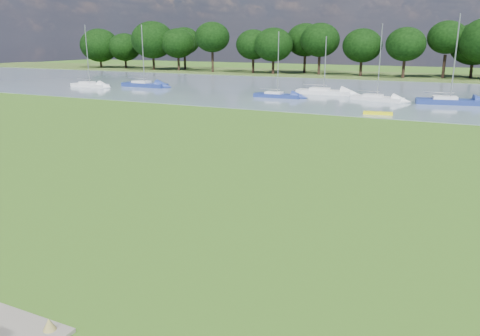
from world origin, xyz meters
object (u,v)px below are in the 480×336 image
at_px(kayak, 378,113).
at_px(sailboat_6, 376,97).
at_px(sailboat_0, 144,83).
at_px(sailboat_5, 449,99).
at_px(sailboat_4, 323,91).
at_px(sailboat_3, 277,94).
at_px(sailboat_8, 89,84).

distance_m(kayak, sailboat_6, 10.46).
bearing_deg(sailboat_0, kayak, -17.31).
bearing_deg(sailboat_5, sailboat_4, 155.82).
height_order(sailboat_5, sailboat_6, sailboat_5).
bearing_deg(sailboat_6, sailboat_0, -170.08).
xyz_separation_m(sailboat_4, sailboat_6, (7.11, -3.68, -0.02)).
height_order(kayak, sailboat_4, sailboat_4).
bearing_deg(sailboat_5, sailboat_6, 170.76).
relative_size(sailboat_4, sailboat_6, 0.84).
bearing_deg(sailboat_6, sailboat_5, 14.14).
bearing_deg(sailboat_4, sailboat_6, -27.54).
distance_m(kayak, sailboat_3, 15.35).
bearing_deg(sailboat_5, sailboat_3, 176.32).
relative_size(kayak, sailboat_3, 0.35).
bearing_deg(sailboat_5, sailboat_8, 172.10).
bearing_deg(sailboat_6, sailboat_3, -156.62).
relative_size(sailboat_3, sailboat_4, 1.07).
relative_size(kayak, sailboat_6, 0.31).
bearing_deg(kayak, sailboat_5, 53.72).
bearing_deg(sailboat_3, sailboat_8, 178.71).
bearing_deg(sailboat_8, sailboat_6, 5.48).
distance_m(sailboat_6, sailboat_8, 39.77).
height_order(sailboat_0, sailboat_8, sailboat_0).
bearing_deg(sailboat_3, sailboat_4, 54.47).
relative_size(sailboat_4, sailboat_8, 0.81).
xyz_separation_m(sailboat_3, sailboat_5, (18.47, 2.27, 0.11)).
distance_m(kayak, sailboat_8, 42.47).
distance_m(sailboat_0, sailboat_3, 22.18).
xyz_separation_m(kayak, sailboat_0, (-34.86, 11.86, 0.37)).
relative_size(sailboat_3, sailboat_5, 0.82).
xyz_separation_m(sailboat_3, sailboat_8, (-28.70, -0.02, 0.07)).
distance_m(sailboat_0, sailboat_8, 7.76).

